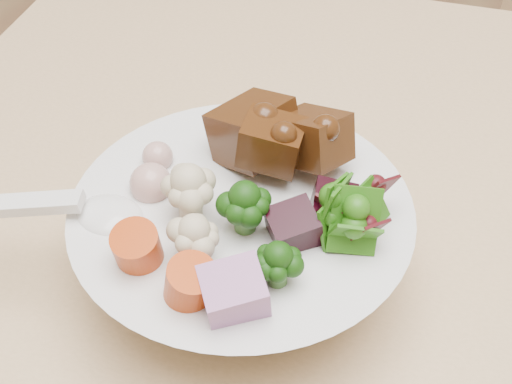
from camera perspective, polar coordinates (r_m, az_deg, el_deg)
food_bowl at (r=0.53m, az=-0.87°, el=-3.54°), size 0.25×0.25×0.13m
soup_spoon at (r=0.52m, az=-13.48°, el=-1.72°), size 0.14×0.08×0.03m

